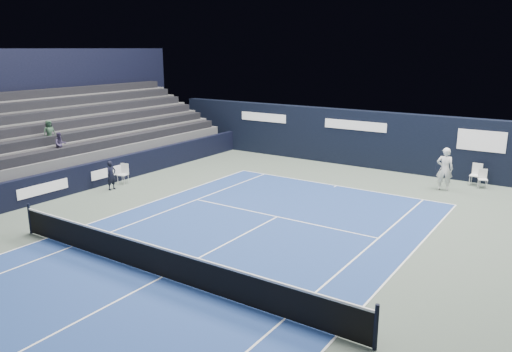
{
  "coord_description": "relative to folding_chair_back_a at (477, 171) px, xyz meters",
  "views": [
    {
      "loc": [
        9.59,
        -9.47,
        6.42
      ],
      "look_at": [
        -1.47,
        7.1,
        1.3
      ],
      "focal_mm": 35.0,
      "sensor_mm": 36.0,
      "label": 1
    }
  ],
  "objects": [
    {
      "name": "spectator_stand",
      "position": [
        -18.79,
        -8.78,
        1.25
      ],
      "size": [
        6.0,
        18.0,
        6.4
      ],
      "color": "#48484A",
      "rests_on": "ground"
    },
    {
      "name": "ground",
      "position": [
        -5.51,
        -13.77,
        -0.71
      ],
      "size": [
        48.0,
        48.0,
        0.0
      ],
      "primitive_type": "plane",
      "color": "#4A574D",
      "rests_on": "ground"
    },
    {
      "name": "line_judge",
      "position": [
        -13.97,
        -10.33,
        -0.02
      ],
      "size": [
        0.34,
        0.51,
        1.37
      ],
      "primitive_type": "imported",
      "rotation": [
        0.0,
        0.0,
        1.55
      ],
      "color": "black",
      "rests_on": "ground"
    },
    {
      "name": "folding_chair_back_b",
      "position": [
        0.35,
        -0.36,
        -0.2
      ],
      "size": [
        0.5,
        0.49,
        0.9
      ],
      "rotation": [
        0.0,
        0.0,
        0.33
      ],
      "color": "silver",
      "rests_on": "ground"
    },
    {
      "name": "folding_chair_back_a",
      "position": [
        0.0,
        0.0,
        0.0
      ],
      "size": [
        0.5,
        0.53,
        1.06
      ],
      "rotation": [
        0.0,
        0.0,
        -0.08
      ],
      "color": "white",
      "rests_on": "ground"
    },
    {
      "name": "court_surface",
      "position": [
        -5.51,
        -15.77,
        -0.7
      ],
      "size": [
        10.97,
        23.77,
        0.01
      ],
      "primitive_type": "cube",
      "color": "navy",
      "rests_on": "ground"
    },
    {
      "name": "back_sponsor_wall",
      "position": [
        -5.51,
        0.73,
        0.84
      ],
      "size": [
        26.0,
        0.63,
        3.1
      ],
      "color": "black",
      "rests_on": "ground"
    },
    {
      "name": "side_barrier_left",
      "position": [
        -15.01,
        -9.8,
        -0.11
      ],
      "size": [
        0.33,
        22.0,
        1.2
      ],
      "color": "black",
      "rests_on": "ground"
    },
    {
      "name": "court_markings",
      "position": [
        -5.51,
        -15.77,
        -0.7
      ],
      "size": [
        11.03,
        23.83,
        0.0
      ],
      "color": "white",
      "rests_on": "court_surface"
    },
    {
      "name": "tennis_net",
      "position": [
        -5.51,
        -15.77,
        -0.2
      ],
      "size": [
        12.9,
        0.1,
        1.1
      ],
      "color": "black",
      "rests_on": "ground"
    },
    {
      "name": "line_judge_chair",
      "position": [
        -14.37,
        -9.23,
        -0.15
      ],
      "size": [
        0.51,
        0.5,
        0.98
      ],
      "rotation": [
        0.0,
        0.0,
        0.22
      ],
      "color": "white",
      "rests_on": "ground"
    },
    {
      "name": "tennis_player",
      "position": [
        -1.09,
        -1.79,
        0.3
      ],
      "size": [
        0.83,
        0.94,
        2.01
      ],
      "color": "white",
      "rests_on": "ground"
    }
  ]
}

